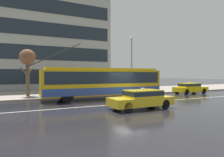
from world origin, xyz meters
TOP-DOWN VIEW (x-y plane):
  - ground_plane at (0.00, 0.00)m, footprint 160.00×160.00m
  - sidewalk_slab at (0.00, 9.11)m, footprint 80.00×10.00m
  - lane_centre_line at (0.00, -1.20)m, footprint 72.00×0.14m
  - trolleybus at (-1.27, 2.51)m, footprint 12.44×2.86m
  - taxi_oncoming_near at (-1.05, -3.52)m, footprint 4.47×1.77m
  - taxi_ahead_of_bus at (10.40, 2.68)m, footprint 4.27×1.89m
  - pedestrian_at_shelter at (-0.30, 5.96)m, footprint 1.48×1.48m
  - pedestrian_approaching_curb at (-0.44, 6.94)m, footprint 1.04×1.04m
  - street_lamp at (3.61, 5.30)m, footprint 0.60×0.32m
  - street_tree_bare at (-7.73, 6.84)m, footprint 1.60×2.05m
  - office_tower_corner_left at (-4.15, 23.22)m, footprint 21.50×12.72m

SIDE VIEW (x-z plane):
  - ground_plane at x=0.00m, z-range 0.00..0.00m
  - lane_centre_line at x=0.00m, z-range 0.00..0.01m
  - sidewalk_slab at x=0.00m, z-range 0.00..0.14m
  - taxi_ahead_of_bus at x=10.40m, z-range 0.00..1.40m
  - taxi_oncoming_near at x=-1.05m, z-range 0.01..1.40m
  - trolleybus at x=-1.27m, z-range -0.95..4.16m
  - pedestrian_approaching_curb at x=-0.44m, z-range 0.72..2.62m
  - pedestrian_at_shelter at x=-0.30m, z-range 0.76..2.77m
  - street_tree_bare at x=-7.73m, z-range 1.47..6.20m
  - street_lamp at x=3.61m, z-range 0.75..7.43m
  - office_tower_corner_left at x=-4.15m, z-range 0.01..22.46m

